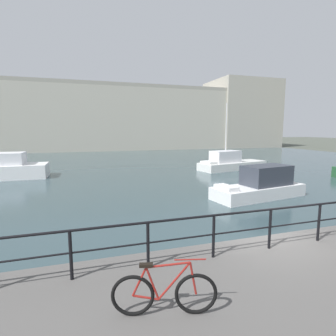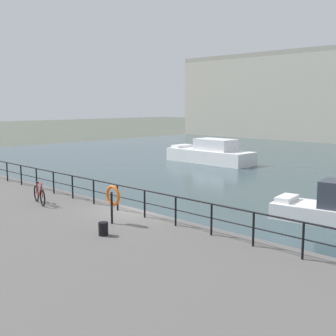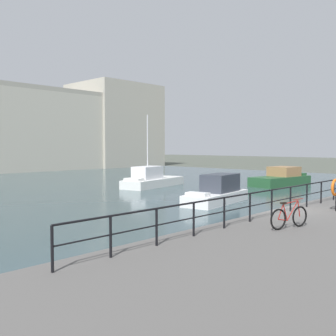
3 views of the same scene
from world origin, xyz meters
TOP-DOWN VIEW (x-y plane):
  - ground_plane at (0.00, 0.00)m, footprint 240.00×240.00m
  - water_basin at (0.00, 30.20)m, footprint 80.00×60.00m
  - harbor_building at (6.65, 52.41)m, footprint 79.91×13.04m
  - moored_small_launch at (9.76, 18.40)m, footprint 8.03×3.93m
  - moored_cabin_cruiser at (5.44, 7.46)m, footprint 6.28×3.00m
  - quay_railing at (0.36, -0.75)m, footprint 24.36×0.07m
  - parked_bicycle at (-3.79, -2.36)m, footprint 1.73×0.52m

SIDE VIEW (x-z plane):
  - ground_plane at x=0.00m, z-range 0.00..0.00m
  - water_basin at x=0.00m, z-range 0.00..0.01m
  - moored_small_launch at x=9.76m, z-range -2.70..4.12m
  - moored_cabin_cruiser at x=5.44m, z-range -0.21..1.74m
  - parked_bicycle at x=-3.79m, z-range 0.98..1.96m
  - quay_railing at x=0.36m, z-range 1.28..2.36m
  - harbor_building at x=6.65m, z-range -1.31..14.44m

